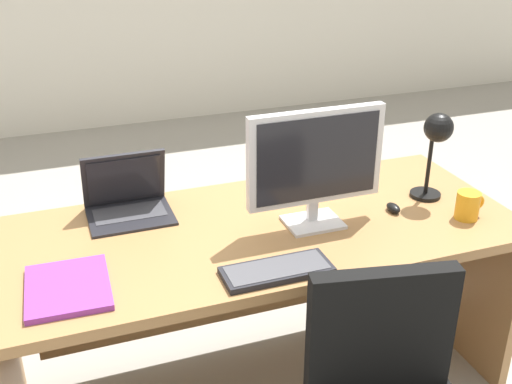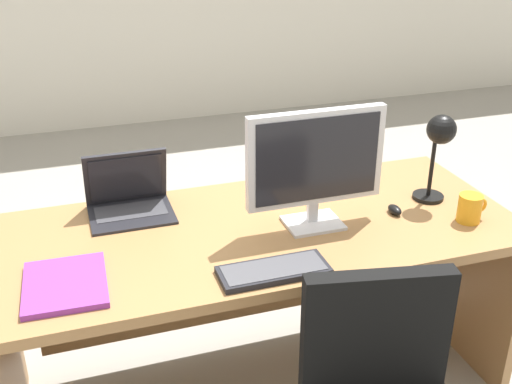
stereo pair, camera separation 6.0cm
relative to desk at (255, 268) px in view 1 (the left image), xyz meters
The scene contains 9 objects.
ground 1.55m from the desk, 90.00° to the left, with size 12.00×12.00×0.00m, color gray.
desk is the anchor object (origin of this frame).
monitor 0.49m from the desk, 26.78° to the right, with size 0.50×0.16×0.43m.
laptop 0.55m from the desk, 151.56° to the left, with size 0.31×0.25×0.23m.
keyboard 0.42m from the desk, 98.82° to the right, with size 0.35×0.14×0.02m.
mouse 0.57m from the desk, 12.06° to the right, with size 0.04×0.07×0.03m.
desk_lamp 0.84m from the desk, ahead, with size 0.12×0.14×0.35m.
book 0.75m from the desk, 161.37° to the right, with size 0.26×0.30×0.02m.
coffee_mug 0.82m from the desk, 18.37° to the right, with size 0.11×0.09×0.10m.
Camera 1 is at (-0.69, -1.86, 1.82)m, focal length 44.15 mm.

